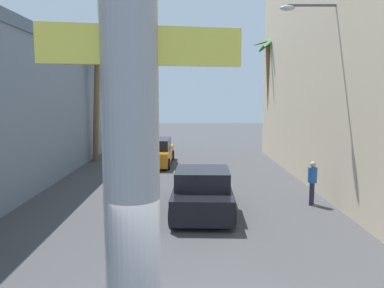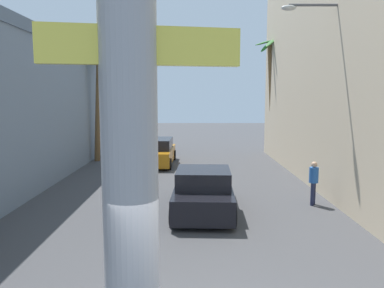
{
  "view_description": "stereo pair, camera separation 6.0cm",
  "coord_description": "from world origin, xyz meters",
  "px_view_note": "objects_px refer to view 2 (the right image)",
  "views": [
    {
      "loc": [
        -0.08,
        -5.36,
        4.03
      ],
      "look_at": [
        0.0,
        6.13,
        2.59
      ],
      "focal_mm": 35.0,
      "sensor_mm": 36.0,
      "label": 1
    },
    {
      "loc": [
        -0.02,
        -5.36,
        4.03
      ],
      "look_at": [
        0.0,
        6.13,
        2.59
      ],
      "focal_mm": 35.0,
      "sensor_mm": 36.0,
      "label": 2
    }
  ],
  "objects_px": {
    "car_lead": "(203,192)",
    "neon_sign_pole": "(128,82)",
    "car_far": "(157,152)",
    "street_lamp": "(334,84)",
    "palm_tree_far_left": "(97,91)",
    "palm_tree_far_right": "(272,83)",
    "pedestrian_mid_right": "(313,180)"
  },
  "relations": [
    {
      "from": "car_lead",
      "to": "neon_sign_pole",
      "type": "bearing_deg",
      "value": -100.27
    },
    {
      "from": "neon_sign_pole",
      "to": "car_far",
      "type": "xyz_separation_m",
      "value": [
        -1.15,
        16.66,
        -3.52
      ]
    },
    {
      "from": "street_lamp",
      "to": "car_far",
      "type": "height_order",
      "value": "street_lamp"
    },
    {
      "from": "car_lead",
      "to": "street_lamp",
      "type": "bearing_deg",
      "value": 14.04
    },
    {
      "from": "neon_sign_pole",
      "to": "car_far",
      "type": "distance_m",
      "value": 17.06
    },
    {
      "from": "neon_sign_pole",
      "to": "palm_tree_far_left",
      "type": "xyz_separation_m",
      "value": [
        -4.97,
        18.02,
        0.16
      ]
    },
    {
      "from": "neon_sign_pole",
      "to": "palm_tree_far_right",
      "type": "bearing_deg",
      "value": 72.34
    },
    {
      "from": "palm_tree_far_left",
      "to": "neon_sign_pole",
      "type": "bearing_deg",
      "value": -74.58
    },
    {
      "from": "car_lead",
      "to": "palm_tree_far_right",
      "type": "height_order",
      "value": "palm_tree_far_right"
    },
    {
      "from": "neon_sign_pole",
      "to": "car_lead",
      "type": "bearing_deg",
      "value": 79.73
    },
    {
      "from": "neon_sign_pole",
      "to": "street_lamp",
      "type": "distance_m",
      "value": 10.66
    },
    {
      "from": "palm_tree_far_right",
      "to": "palm_tree_far_left",
      "type": "bearing_deg",
      "value": -169.91
    },
    {
      "from": "neon_sign_pole",
      "to": "palm_tree_far_left",
      "type": "bearing_deg",
      "value": 105.42
    },
    {
      "from": "car_lead",
      "to": "palm_tree_far_right",
      "type": "xyz_separation_m",
      "value": [
        5.04,
        12.67,
        4.31
      ]
    },
    {
      "from": "car_lead",
      "to": "pedestrian_mid_right",
      "type": "distance_m",
      "value": 4.22
    },
    {
      "from": "neon_sign_pole",
      "to": "street_lamp",
      "type": "xyz_separation_m",
      "value": [
        6.29,
        8.61,
        0.28
      ]
    },
    {
      "from": "palm_tree_far_right",
      "to": "palm_tree_far_left",
      "type": "xyz_separation_m",
      "value": [
        -11.35,
        -2.02,
        -0.59
      ]
    },
    {
      "from": "street_lamp",
      "to": "palm_tree_far_left",
      "type": "relative_size",
      "value": 1.12
    },
    {
      "from": "car_far",
      "to": "neon_sign_pole",
      "type": "bearing_deg",
      "value": -86.07
    },
    {
      "from": "neon_sign_pole",
      "to": "pedestrian_mid_right",
      "type": "height_order",
      "value": "neon_sign_pole"
    },
    {
      "from": "car_lead",
      "to": "palm_tree_far_right",
      "type": "relative_size",
      "value": 0.6
    },
    {
      "from": "pedestrian_mid_right",
      "to": "car_lead",
      "type": "bearing_deg",
      "value": -169.86
    },
    {
      "from": "neon_sign_pole",
      "to": "car_far",
      "type": "relative_size",
      "value": 2.07
    },
    {
      "from": "car_far",
      "to": "palm_tree_far_right",
      "type": "height_order",
      "value": "palm_tree_far_right"
    },
    {
      "from": "pedestrian_mid_right",
      "to": "palm_tree_far_right",
      "type": "bearing_deg",
      "value": 85.7
    },
    {
      "from": "palm_tree_far_right",
      "to": "car_lead",
      "type": "bearing_deg",
      "value": -111.71
    },
    {
      "from": "palm_tree_far_right",
      "to": "pedestrian_mid_right",
      "type": "bearing_deg",
      "value": -94.3
    },
    {
      "from": "neon_sign_pole",
      "to": "pedestrian_mid_right",
      "type": "distance_m",
      "value": 10.33
    },
    {
      "from": "car_far",
      "to": "palm_tree_far_left",
      "type": "xyz_separation_m",
      "value": [
        -3.82,
        1.36,
        3.68
      ]
    },
    {
      "from": "street_lamp",
      "to": "car_lead",
      "type": "height_order",
      "value": "street_lamp"
    },
    {
      "from": "street_lamp",
      "to": "car_lead",
      "type": "xyz_separation_m",
      "value": [
        -4.95,
        -1.24,
        -3.83
      ]
    },
    {
      "from": "car_far",
      "to": "palm_tree_far_left",
      "type": "bearing_deg",
      "value": 160.44
    }
  ]
}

